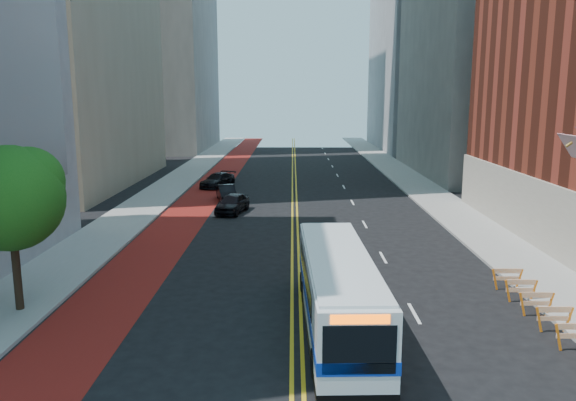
% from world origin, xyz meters
% --- Properties ---
extents(ground, '(160.00, 160.00, 0.00)m').
position_xyz_m(ground, '(0.00, 0.00, 0.00)').
color(ground, black).
rests_on(ground, ground).
extents(sidewalk_left, '(4.00, 140.00, 0.15)m').
position_xyz_m(sidewalk_left, '(-12.00, 30.00, 0.07)').
color(sidewalk_left, gray).
rests_on(sidewalk_left, ground).
extents(sidewalk_right, '(4.00, 140.00, 0.15)m').
position_xyz_m(sidewalk_right, '(12.00, 30.00, 0.07)').
color(sidewalk_right, gray).
rests_on(sidewalk_right, ground).
extents(bus_lane_paint, '(3.60, 140.00, 0.01)m').
position_xyz_m(bus_lane_paint, '(-8.10, 30.00, 0.00)').
color(bus_lane_paint, maroon).
rests_on(bus_lane_paint, ground).
extents(center_line_inner, '(0.14, 140.00, 0.01)m').
position_xyz_m(center_line_inner, '(-0.18, 30.00, 0.00)').
color(center_line_inner, gold).
rests_on(center_line_inner, ground).
extents(center_line_outer, '(0.14, 140.00, 0.01)m').
position_xyz_m(center_line_outer, '(0.18, 30.00, 0.00)').
color(center_line_outer, gold).
rests_on(center_line_outer, ground).
extents(lane_dashes, '(0.14, 98.20, 0.01)m').
position_xyz_m(lane_dashes, '(4.80, 38.00, 0.01)').
color(lane_dashes, silver).
rests_on(lane_dashes, ground).
extents(construction_barriers, '(1.42, 10.91, 1.00)m').
position_xyz_m(construction_barriers, '(9.60, 3.42, 0.68)').
color(construction_barriers, orange).
rests_on(construction_barriers, ground).
extents(street_tree, '(4.20, 4.20, 6.70)m').
position_xyz_m(street_tree, '(-11.24, 6.04, 4.91)').
color(street_tree, black).
rests_on(street_tree, sidewalk_left).
extents(transit_bus, '(2.71, 10.93, 2.99)m').
position_xyz_m(transit_bus, '(1.53, 4.39, 1.56)').
color(transit_bus, silver).
rests_on(transit_bus, ground).
extents(car_a, '(2.61, 4.58, 1.47)m').
position_xyz_m(car_a, '(-4.70, 25.81, 0.73)').
color(car_a, black).
rests_on(car_a, ground).
extents(car_b, '(2.28, 4.11, 1.28)m').
position_xyz_m(car_b, '(-5.75, 30.94, 0.64)').
color(car_b, black).
rests_on(car_b, ground).
extents(car_c, '(3.50, 5.02, 1.35)m').
position_xyz_m(car_c, '(-7.40, 37.80, 0.68)').
color(car_c, black).
rests_on(car_c, ground).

